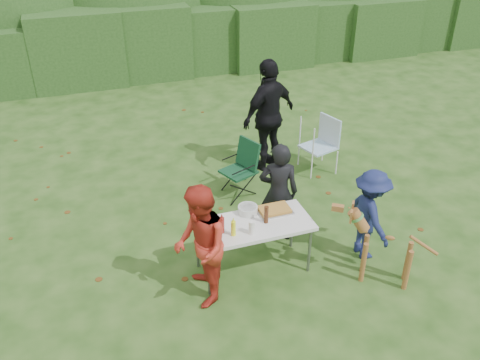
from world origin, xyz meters
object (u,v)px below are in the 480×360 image
object	(u,v)px
person_black_puffy	(269,115)
dog	(388,248)
child	(370,215)
ketchup_bottle	(222,225)
beer_bottle	(266,215)
person_cook	(278,193)
lawn_chair	(319,145)
person_red_jacket	(200,247)
paper_towel_roll	(206,219)
mustard_bottle	(233,228)
camping_chair	(238,169)
folding_table	(253,227)

from	to	relation	value
person_black_puffy	dog	xyz separation A→B (m)	(0.29, -3.35, -0.48)
child	ketchup_bottle	xyz separation A→B (m)	(-2.01, 0.16, 0.19)
child	beer_bottle	bearing A→B (deg)	83.27
person_cook	beer_bottle	distance (m)	0.73
lawn_chair	ketchup_bottle	bearing A→B (deg)	25.75
person_red_jacket	child	distance (m)	2.36
child	paper_towel_roll	size ratio (longest dim) A/B	5.06
dog	mustard_bottle	bearing A→B (deg)	16.69
person_red_jacket	dog	xyz separation A→B (m)	(2.31, -0.45, -0.28)
paper_towel_roll	ketchup_bottle	bearing A→B (deg)	-45.79
person_cook	dog	distance (m)	1.64
person_red_jacket	paper_towel_roll	xyz separation A→B (m)	(0.19, 0.41, 0.08)
person_red_jacket	child	world-z (taller)	person_red_jacket
ketchup_bottle	camping_chair	bearing A→B (deg)	65.77
paper_towel_roll	lawn_chair	bearing A→B (deg)	38.45
lawn_chair	person_cook	bearing A→B (deg)	31.73
person_cook	person_black_puffy	distance (m)	2.15
lawn_chair	paper_towel_roll	world-z (taller)	paper_towel_roll
paper_towel_roll	dog	bearing A→B (deg)	-22.27
ketchup_bottle	beer_bottle	size ratio (longest dim) A/B	0.92
folding_table	paper_towel_roll	distance (m)	0.62
person_red_jacket	mustard_bottle	xyz separation A→B (m)	(0.46, 0.16, 0.05)
child	lawn_chair	distance (m)	2.45
mustard_bottle	beer_bottle	xyz separation A→B (m)	(0.48, 0.12, 0.02)
person_red_jacket	camping_chair	size ratio (longest dim) A/B	1.74
person_cook	lawn_chair	distance (m)	2.20
camping_chair	beer_bottle	size ratio (longest dim) A/B	3.78
folding_table	ketchup_bottle	bearing A→B (deg)	-173.63
person_red_jacket	camping_chair	distance (m)	2.54
folding_table	camping_chair	bearing A→B (deg)	76.89
person_black_puffy	ketchup_bottle	size ratio (longest dim) A/B	9.07
person_cook	person_red_jacket	xyz separation A→B (m)	(-1.35, -0.86, 0.04)
person_cook	dog	bearing A→B (deg)	146.21
folding_table	person_cook	world-z (taller)	person_cook
dog	paper_towel_roll	xyz separation A→B (m)	(-2.12, 0.87, 0.36)
child	mustard_bottle	world-z (taller)	child
folding_table	child	size ratio (longest dim) A/B	1.14
dog	ketchup_bottle	xyz separation A→B (m)	(-1.96, 0.71, 0.34)
ketchup_bottle	paper_towel_roll	size ratio (longest dim) A/B	0.85
folding_table	beer_bottle	xyz separation A→B (m)	(0.16, -0.03, 0.17)
folding_table	dog	bearing A→B (deg)	-26.35
lawn_chair	child	bearing A→B (deg)	62.72
person_black_puffy	ketchup_bottle	xyz separation A→B (m)	(-1.67, -2.64, -0.15)
person_black_puffy	mustard_bottle	distance (m)	3.15
dog	lawn_chair	bearing A→B (deg)	-64.71
camping_chair	ketchup_bottle	size ratio (longest dim) A/B	4.12
lawn_chair	camping_chair	bearing A→B (deg)	-5.97
mustard_bottle	beer_bottle	size ratio (longest dim) A/B	0.83
person_black_puffy	dog	distance (m)	3.40
person_red_jacket	paper_towel_roll	distance (m)	0.46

